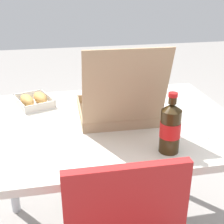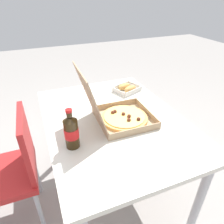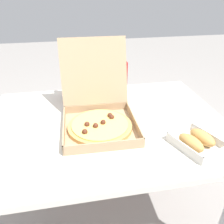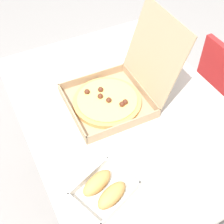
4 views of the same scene
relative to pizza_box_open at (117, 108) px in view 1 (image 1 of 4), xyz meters
The scene contains 5 objects.
dining_table 0.14m from the pizza_box_open, 22.07° to the left, with size 1.14×0.84×0.71m.
pizza_box_open is the anchor object (origin of this frame).
bread_side_box 0.43m from the pizza_box_open, 32.23° to the right, with size 0.21×0.23×0.06m.
cola_bottle 0.34m from the pizza_box_open, 111.45° to the left, with size 0.07×0.07×0.22m.
paper_menu 0.40m from the pizza_box_open, 153.57° to the left, with size 0.21×0.15×0.00m, color white.
Camera 1 is at (0.22, 1.21, 1.29)m, focal length 49.55 mm.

